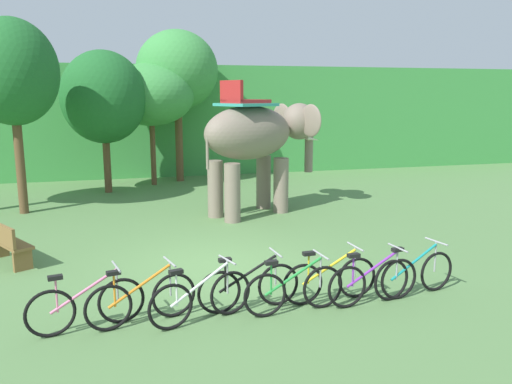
{
  "coord_description": "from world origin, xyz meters",
  "views": [
    {
      "loc": [
        -1.77,
        -9.64,
        3.41
      ],
      "look_at": [
        1.08,
        1.0,
        1.3
      ],
      "focal_mm": 35.88,
      "sensor_mm": 36.0,
      "label": 1
    }
  ],
  "objects": [
    {
      "name": "ground_plane",
      "position": [
        0.0,
        0.0,
        0.0
      ],
      "size": [
        80.0,
        80.0,
        0.0
      ],
      "primitive_type": "plane",
      "color": "#567F47"
    },
    {
      "name": "foliage_hedge",
      "position": [
        0.0,
        14.78,
        2.3
      ],
      "size": [
        36.0,
        6.0,
        4.61
      ],
      "primitive_type": "cube",
      "color": "#3D8E42",
      "rests_on": "ground"
    },
    {
      "name": "tree_far_left",
      "position": [
        -4.55,
        6.16,
        4.0
      ],
      "size": [
        2.51,
        2.51,
        5.51
      ],
      "color": "brown",
      "rests_on": "ground"
    },
    {
      "name": "tree_center_right",
      "position": [
        -2.21,
        8.9,
        3.31
      ],
      "size": [
        2.89,
        2.89,
        4.9
      ],
      "color": "brown",
      "rests_on": "ground"
    },
    {
      "name": "tree_center",
      "position": [
        -0.55,
        10.03,
        3.39
      ],
      "size": [
        3.21,
        3.21,
        4.56
      ],
      "color": "brown",
      "rests_on": "ground"
    },
    {
      "name": "tree_far_right",
      "position": [
        0.52,
        10.65,
        4.3
      ],
      "size": [
        3.13,
        3.13,
        5.84
      ],
      "color": "brown",
      "rests_on": "ground"
    },
    {
      "name": "elephant",
      "position": [
        2.06,
        4.45,
        2.2
      ],
      "size": [
        4.15,
        3.03,
        3.78
      ],
      "color": "gray",
      "rests_on": "ground"
    },
    {
      "name": "bike_pink",
      "position": [
        -2.35,
        -2.23,
        0.39
      ],
      "size": [
        1.68,
        0.56,
        0.92
      ],
      "color": "black",
      "rests_on": "ground"
    },
    {
      "name": "bike_orange",
      "position": [
        -1.56,
        -2.23,
        0.39
      ],
      "size": [
        1.67,
        0.6,
        0.92
      ],
      "color": "black",
      "rests_on": "ground"
    },
    {
      "name": "bike_white",
      "position": [
        -0.69,
        -2.4,
        0.39
      ],
      "size": [
        1.65,
        0.66,
        0.92
      ],
      "color": "black",
      "rests_on": "ground"
    },
    {
      "name": "bike_black",
      "position": [
        0.12,
        -2.14,
        0.39
      ],
      "size": [
        1.71,
        0.52,
        0.92
      ],
      "color": "black",
      "rests_on": "ground"
    },
    {
      "name": "bike_green",
      "position": [
        0.79,
        -2.44,
        0.39
      ],
      "size": [
        1.71,
        0.52,
        0.92
      ],
      "color": "black",
      "rests_on": "ground"
    },
    {
      "name": "bike_yellow",
      "position": [
        1.5,
        -2.17,
        0.39
      ],
      "size": [
        1.71,
        0.52,
        0.92
      ],
      "color": "black",
      "rests_on": "ground"
    },
    {
      "name": "bike_purple",
      "position": [
        2.16,
        -2.44,
        0.39
      ],
      "size": [
        1.7,
        0.52,
        0.92
      ],
      "color": "black",
      "rests_on": "ground"
    },
    {
      "name": "bike_teal",
      "position": [
        3.0,
        -2.31,
        0.39
      ],
      "size": [
        1.69,
        0.52,
        0.92
      ],
      "color": "black",
      "rests_on": "ground"
    },
    {
      "name": "wooden_bench",
      "position": [
        -4.08,
        1.29,
        0.48
      ],
      "size": [
        1.13,
        1.5,
        0.89
      ],
      "color": "brown",
      "rests_on": "ground"
    }
  ]
}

